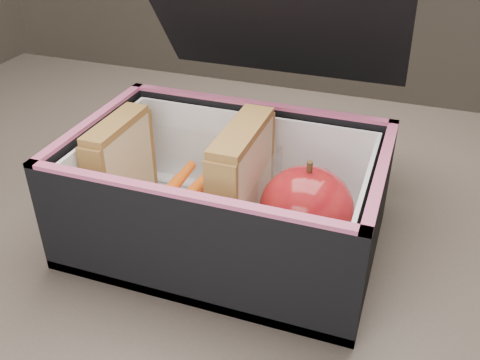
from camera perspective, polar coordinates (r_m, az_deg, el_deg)
The scene contains 8 objects.
kitchen_table at distance 0.57m, azimuth 3.14°, elevation -14.88°, with size 1.20×0.80×0.75m.
lunch_bag at distance 0.49m, azimuth -1.30°, elevation -0.61°, with size 0.27×0.29×0.25m.
plastic_tub at distance 0.51m, azimuth -6.40°, elevation -1.24°, with size 0.17×0.12×0.07m, color white, non-canonical shape.
sandwich_left at distance 0.53m, azimuth -12.59°, elevation 1.49°, with size 0.02×0.08×0.09m.
sandwich_right at distance 0.47m, azimuth 0.20°, elevation -0.30°, with size 0.03×0.10×0.11m.
carrot_sticks at distance 0.51m, azimuth -6.10°, elevation -2.66°, with size 0.05×0.15×0.03m.
paper_napkin at distance 0.49m, azimuth 6.39°, elevation -6.57°, with size 0.07×0.07×0.01m, color white.
red_apple at distance 0.46m, azimuth 7.08°, elevation -3.11°, with size 0.09×0.09×0.09m.
Camera 1 is at (0.10, -0.38, 1.07)m, focal length 40.00 mm.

